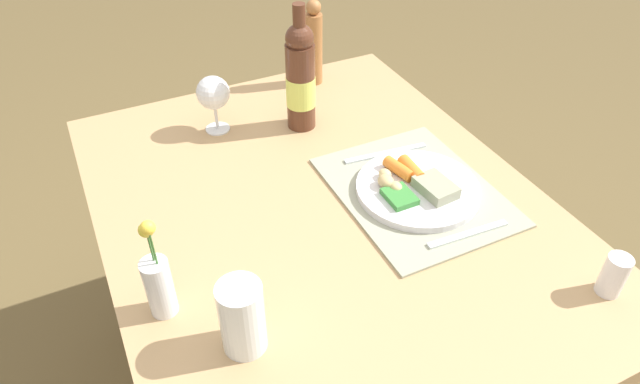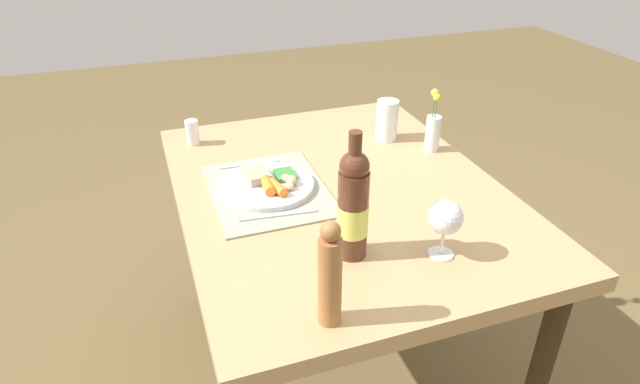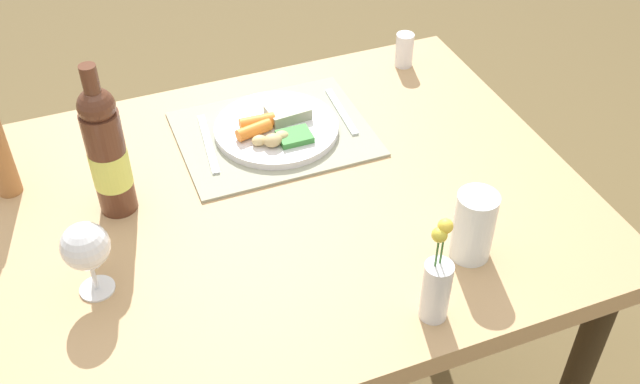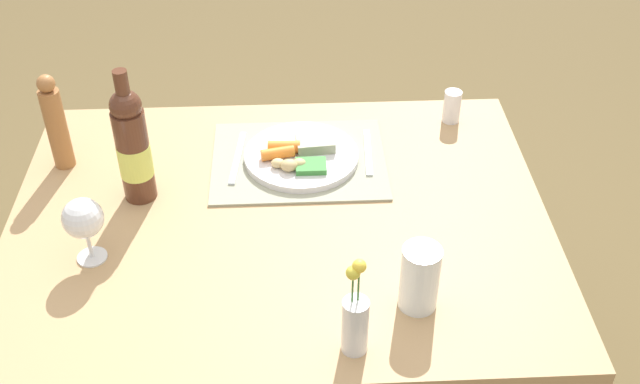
% 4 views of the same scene
% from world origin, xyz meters
% --- Properties ---
extents(ground_plane, '(8.00, 8.00, 0.00)m').
position_xyz_m(ground_plane, '(0.00, 0.00, 0.00)').
color(ground_plane, brown).
extents(dining_table, '(1.17, 0.91, 0.74)m').
position_xyz_m(dining_table, '(0.00, 0.00, 0.66)').
color(dining_table, tan).
rests_on(dining_table, ground_plane).
extents(placemat, '(0.41, 0.32, 0.01)m').
position_xyz_m(placemat, '(-0.05, -0.20, 0.74)').
color(placemat, '#9A9D85').
rests_on(placemat, dining_table).
extents(dinner_plate, '(0.27, 0.27, 0.05)m').
position_xyz_m(dinner_plate, '(-0.05, -0.20, 0.76)').
color(dinner_plate, silver).
rests_on(dinner_plate, placemat).
extents(fork, '(0.02, 0.18, 0.00)m').
position_xyz_m(fork, '(-0.21, -0.22, 0.75)').
color(fork, silver).
rests_on(fork, placemat).
extents(knife, '(0.04, 0.21, 0.00)m').
position_xyz_m(knife, '(0.10, -0.21, 0.75)').
color(knife, silver).
rests_on(knife, placemat).
extents(salt_shaker, '(0.04, 0.04, 0.08)m').
position_xyz_m(salt_shaker, '(-0.44, -0.36, 0.78)').
color(salt_shaker, white).
rests_on(salt_shaker, dining_table).
extents(flower_vase, '(0.05, 0.05, 0.21)m').
position_xyz_m(flower_vase, '(-0.13, 0.37, 0.81)').
color(flower_vase, silver).
rests_on(flower_vase, dining_table).
extents(water_tumbler, '(0.07, 0.07, 0.14)m').
position_xyz_m(water_tumbler, '(-0.26, 0.27, 0.80)').
color(water_tumbler, silver).
rests_on(water_tumbler, dining_table).
extents(wine_bottle, '(0.07, 0.07, 0.32)m').
position_xyz_m(wine_bottle, '(0.31, -0.09, 0.87)').
color(wine_bottle, '#522D1D').
rests_on(wine_bottle, dining_table).
extents(pepper_mill, '(0.05, 0.05, 0.24)m').
position_xyz_m(pepper_mill, '(0.50, -0.21, 0.85)').
color(pepper_mill, '#A46B3A').
rests_on(pepper_mill, dining_table).
extents(wine_glass, '(0.08, 0.08, 0.15)m').
position_xyz_m(wine_glass, '(0.38, 0.11, 0.84)').
color(wine_glass, white).
rests_on(wine_glass, dining_table).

